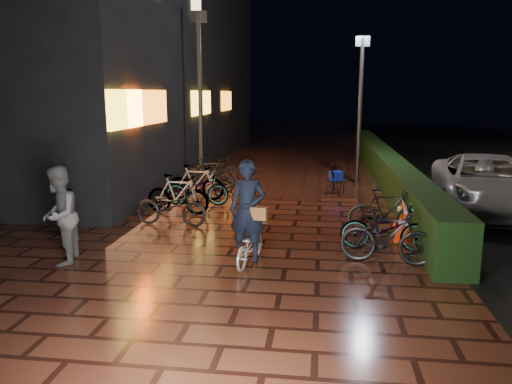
# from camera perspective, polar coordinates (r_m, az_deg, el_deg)

# --- Properties ---
(ground) EXTENTS (80.00, 80.00, 0.00)m
(ground) POSITION_cam_1_polar(r_m,az_deg,el_deg) (10.33, 0.94, -5.48)
(ground) COLOR #381911
(ground) RESTS_ON ground
(hedge) EXTENTS (0.70, 20.00, 1.00)m
(hedge) POSITION_cam_1_polar(r_m,az_deg,el_deg) (18.13, 14.35, 3.07)
(hedge) COLOR black
(hedge) RESTS_ON ground
(bystander_person) EXTENTS (0.83, 0.97, 1.75)m
(bystander_person) POSITION_cam_1_polar(r_m,az_deg,el_deg) (9.36, -21.59, -2.52)
(bystander_person) COLOR #515153
(bystander_person) RESTS_ON ground
(van) EXTENTS (2.91, 5.31, 1.41)m
(van) POSITION_cam_1_polar(r_m,az_deg,el_deg) (13.89, 24.86, 0.83)
(van) COLOR #9D9DA2
(van) RESTS_ON ground
(storefront_block) EXTENTS (12.09, 22.00, 9.00)m
(storefront_block) POSITION_cam_1_polar(r_m,az_deg,el_deg) (23.87, -19.56, 14.30)
(storefront_block) COLOR black
(storefront_block) RESTS_ON ground
(lamp_post_hedge) EXTENTS (0.45, 0.14, 4.73)m
(lamp_post_hedge) POSITION_cam_1_polar(r_m,az_deg,el_deg) (16.68, 11.81, 9.75)
(lamp_post_hedge) COLOR black
(lamp_post_hedge) RESTS_ON ground
(lamp_post_sf) EXTENTS (0.53, 0.17, 5.57)m
(lamp_post_sf) POSITION_cam_1_polar(r_m,az_deg,el_deg) (16.93, -6.39, 11.50)
(lamp_post_sf) COLOR black
(lamp_post_sf) RESTS_ON ground
(cyclist) EXTENTS (0.71, 1.36, 1.86)m
(cyclist) POSITION_cam_1_polar(r_m,az_deg,el_deg) (8.68, -0.86, -3.97)
(cyclist) COLOR silver
(cyclist) RESTS_ON ground
(traffic_barrier) EXTENTS (0.57, 1.64, 0.66)m
(traffic_barrier) POSITION_cam_1_polar(r_m,az_deg,el_deg) (11.15, 16.54, -2.93)
(traffic_barrier) COLOR red
(traffic_barrier) RESTS_ON ground
(cart_assembly) EXTENTS (0.59, 0.63, 0.94)m
(cart_assembly) POSITION_cam_1_polar(r_m,az_deg,el_deg) (15.23, 9.09, 1.70)
(cart_assembly) COLOR black
(cart_assembly) RESTS_ON ground
(parked_bikes_storefront) EXTENTS (1.98, 6.19, 0.99)m
(parked_bikes_storefront) POSITION_cam_1_polar(r_m,az_deg,el_deg) (14.17, -6.65, 0.99)
(parked_bikes_storefront) COLOR black
(parked_bikes_storefront) RESTS_ON ground
(parked_bikes_hedge) EXTENTS (1.90, 2.58, 0.99)m
(parked_bikes_hedge) POSITION_cam_1_polar(r_m,az_deg,el_deg) (9.96, 14.68, -3.64)
(parked_bikes_hedge) COLOR black
(parked_bikes_hedge) RESTS_ON ground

